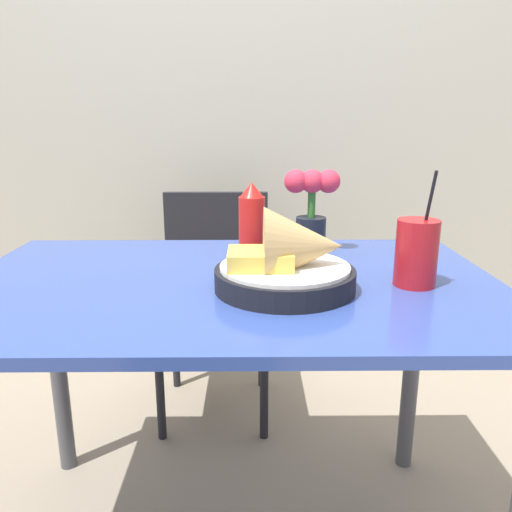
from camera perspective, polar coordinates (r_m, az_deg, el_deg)
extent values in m
cube|color=#B7B2A3|center=(2.22, -1.98, 20.72)|extent=(7.00, 0.06, 2.60)
cube|color=#334C9E|center=(1.13, -3.07, -3.25)|extent=(1.22, 0.77, 0.02)
cylinder|color=#4C4C51|center=(1.69, -21.72, -11.56)|extent=(0.05, 0.05, 0.72)
cylinder|color=#4C4C51|center=(1.65, 17.39, -11.68)|extent=(0.05, 0.05, 0.72)
cylinder|color=black|center=(1.80, -10.94, -14.25)|extent=(0.03, 0.03, 0.42)
cylinder|color=black|center=(1.78, 0.94, -14.45)|extent=(0.03, 0.03, 0.42)
cylinder|color=black|center=(2.12, -9.23, -9.49)|extent=(0.03, 0.03, 0.42)
cylinder|color=black|center=(2.10, 0.68, -9.57)|extent=(0.03, 0.03, 0.42)
cube|color=black|center=(1.85, -4.79, -5.76)|extent=(0.40, 0.40, 0.02)
cube|color=black|center=(1.97, -4.53, 1.71)|extent=(0.40, 0.03, 0.39)
cylinder|color=black|center=(1.06, 3.29, -2.63)|extent=(0.30, 0.30, 0.05)
cylinder|color=white|center=(1.05, 3.32, -1.25)|extent=(0.27, 0.27, 0.01)
cone|color=tan|center=(1.04, 5.40, 1.14)|extent=(0.16, 0.16, 0.16)
cube|color=#E5C14C|center=(1.03, 0.49, -0.53)|extent=(0.13, 0.11, 0.04)
cylinder|color=red|center=(1.29, -0.49, 3.30)|extent=(0.07, 0.07, 0.16)
cone|color=red|center=(1.28, -0.50, 7.60)|extent=(0.06, 0.06, 0.04)
cylinder|color=red|center=(1.12, 17.85, 0.33)|extent=(0.09, 0.09, 0.14)
cylinder|color=black|center=(1.13, 17.80, -0.24)|extent=(0.08, 0.08, 0.12)
cylinder|color=black|center=(1.11, 18.78, 3.58)|extent=(0.01, 0.08, 0.23)
cylinder|color=black|center=(1.37, 6.26, 2.49)|extent=(0.08, 0.08, 0.09)
cylinder|color=#33722D|center=(1.35, 6.37, 6.18)|extent=(0.02, 0.02, 0.08)
sphere|color=#DB334C|center=(1.34, 6.44, 8.49)|extent=(0.06, 0.06, 0.06)
sphere|color=#DB334C|center=(1.34, 4.56, 8.51)|extent=(0.06, 0.06, 0.06)
sphere|color=#DB334C|center=(1.35, 8.30, 8.45)|extent=(0.06, 0.06, 0.06)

